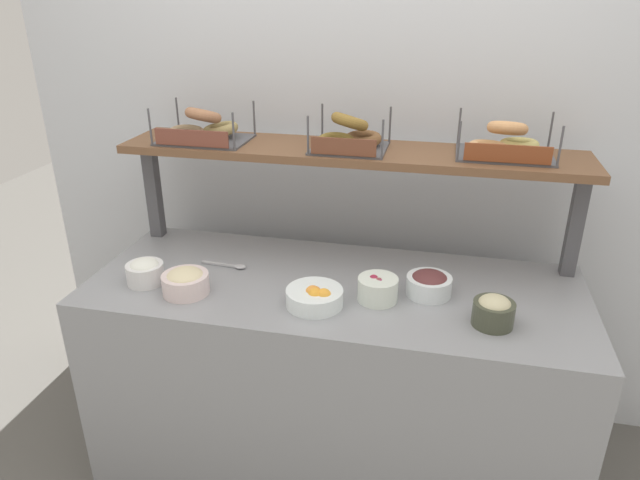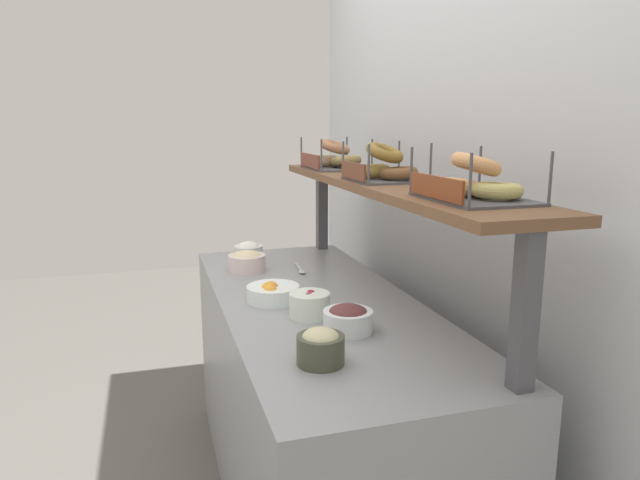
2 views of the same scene
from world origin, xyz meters
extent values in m
plane|color=#595651|center=(0.00, 0.00, 0.00)|extent=(8.00, 8.00, 0.00)
cube|color=silver|center=(0.00, 0.55, 1.20)|extent=(2.97, 0.06, 2.40)
cube|color=gray|center=(0.00, 0.00, 0.42)|extent=(1.77, 0.70, 0.85)
cube|color=#4C4C51|center=(-0.83, 0.27, 1.05)|extent=(0.05, 0.05, 0.40)
cube|color=#4C4C51|center=(0.83, 0.27, 1.05)|extent=(0.05, 0.05, 0.40)
cube|color=brown|center=(0.00, 0.27, 1.26)|extent=(1.73, 0.32, 0.03)
cylinder|color=#424636|center=(0.54, -0.15, 0.89)|extent=(0.13, 0.13, 0.08)
ellipsoid|color=beige|center=(0.54, -0.15, 0.92)|extent=(0.10, 0.10, 0.06)
cylinder|color=white|center=(0.17, -0.08, 0.89)|extent=(0.14, 0.14, 0.08)
sphere|color=#95315B|center=(0.17, -0.09, 0.92)|extent=(0.03, 0.03, 0.03)
sphere|color=brown|center=(0.17, -0.08, 0.92)|extent=(0.03, 0.03, 0.03)
sphere|color=#9F263F|center=(0.15, -0.07, 0.92)|extent=(0.04, 0.04, 0.04)
cylinder|color=white|center=(-0.66, -0.14, 0.89)|extent=(0.13, 0.13, 0.07)
ellipsoid|color=white|center=(-0.66, -0.14, 0.92)|extent=(0.10, 0.10, 0.05)
cylinder|color=silver|center=(-0.49, -0.18, 0.89)|extent=(0.16, 0.16, 0.07)
ellipsoid|color=beige|center=(-0.49, -0.18, 0.92)|extent=(0.13, 0.13, 0.05)
cylinder|color=white|center=(-0.04, -0.16, 0.88)|extent=(0.19, 0.19, 0.06)
sphere|color=orange|center=(-0.03, -0.16, 0.90)|extent=(0.04, 0.04, 0.04)
sphere|color=#F9A431|center=(-0.03, -0.18, 0.90)|extent=(0.05, 0.05, 0.05)
sphere|color=#F9993C|center=(-0.04, -0.16, 0.90)|extent=(0.05, 0.05, 0.05)
sphere|color=#F9A635|center=(0.00, -0.18, 0.90)|extent=(0.05, 0.05, 0.05)
cylinder|color=white|center=(0.33, 0.00, 0.88)|extent=(0.16, 0.16, 0.07)
ellipsoid|color=brown|center=(0.33, 0.00, 0.91)|extent=(0.12, 0.12, 0.05)
cube|color=#B7B7BC|center=(-0.46, 0.05, 0.86)|extent=(0.14, 0.02, 0.01)
ellipsoid|color=#B7B7BC|center=(-0.37, 0.04, 0.86)|extent=(0.04, 0.03, 0.01)
cube|color=#4C4C51|center=(-0.57, 0.25, 1.28)|extent=(0.34, 0.24, 0.01)
cylinder|color=#4C4C51|center=(-0.73, 0.14, 1.35)|extent=(0.01, 0.01, 0.14)
cylinder|color=#4C4C51|center=(-0.40, 0.14, 1.35)|extent=(0.01, 0.01, 0.14)
cylinder|color=#4C4C51|center=(-0.73, 0.37, 1.35)|extent=(0.01, 0.01, 0.14)
cylinder|color=#4C4C51|center=(-0.40, 0.37, 1.35)|extent=(0.01, 0.01, 0.14)
cube|color=brown|center=(-0.57, 0.13, 1.32)|extent=(0.29, 0.01, 0.06)
torus|color=#8F7656|center=(-0.63, 0.22, 1.31)|extent=(0.18, 0.18, 0.05)
torus|color=olive|center=(-0.52, 0.29, 1.32)|extent=(0.17, 0.17, 0.06)
torus|color=#A26D4C|center=(-0.57, 0.25, 1.38)|extent=(0.20, 0.20, 0.08)
cube|color=#4C4C51|center=(0.00, 0.25, 1.28)|extent=(0.27, 0.24, 0.01)
cylinder|color=#4C4C51|center=(-0.13, 0.14, 1.35)|extent=(0.01, 0.01, 0.14)
cylinder|color=#4C4C51|center=(0.13, 0.14, 1.35)|extent=(0.01, 0.01, 0.14)
cylinder|color=#4C4C51|center=(-0.13, 0.37, 1.35)|extent=(0.01, 0.01, 0.14)
cylinder|color=#4C4C51|center=(0.13, 0.37, 1.35)|extent=(0.01, 0.01, 0.14)
cube|color=brown|center=(0.00, 0.13, 1.32)|extent=(0.23, 0.01, 0.06)
torus|color=olive|center=(-0.04, 0.22, 1.31)|extent=(0.18, 0.18, 0.05)
torus|color=brown|center=(0.04, 0.29, 1.31)|extent=(0.20, 0.20, 0.05)
torus|color=olive|center=(0.00, 0.25, 1.38)|extent=(0.20, 0.20, 0.08)
cube|color=#4C4C51|center=(0.55, 0.29, 1.28)|extent=(0.33, 0.24, 0.01)
cylinder|color=#4C4C51|center=(0.39, 0.17, 1.35)|extent=(0.01, 0.01, 0.14)
cylinder|color=#4C4C51|center=(0.71, 0.17, 1.35)|extent=(0.01, 0.01, 0.14)
cylinder|color=#4C4C51|center=(0.39, 0.40, 1.35)|extent=(0.01, 0.01, 0.14)
cylinder|color=#4C4C51|center=(0.71, 0.40, 1.35)|extent=(0.01, 0.01, 0.14)
cube|color=brown|center=(0.55, 0.17, 1.32)|extent=(0.28, 0.01, 0.06)
torus|color=tan|center=(0.49, 0.26, 1.31)|extent=(0.20, 0.20, 0.05)
torus|color=tan|center=(0.60, 0.32, 1.31)|extent=(0.20, 0.20, 0.05)
torus|color=tan|center=(0.55, 0.29, 1.38)|extent=(0.16, 0.17, 0.08)
camera|label=1|loc=(0.35, -1.79, 1.83)|focal=32.21mm
camera|label=2|loc=(1.92, -0.57, 1.49)|focal=31.99mm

